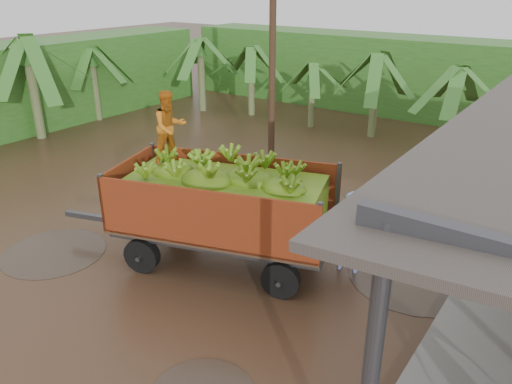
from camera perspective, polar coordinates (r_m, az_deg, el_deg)
ground at (r=12.06m, az=-4.37°, el=-7.31°), size 100.00×100.00×0.00m
hedge_north at (r=25.83m, az=15.46°, el=12.82°), size 22.00×3.00×3.60m
hedge_west at (r=24.30m, az=-24.82°, el=10.92°), size 3.00×18.00×3.60m
banana_trailer at (r=11.22m, az=-3.78°, el=-1.24°), size 6.82×3.71×3.89m
man_blue at (r=11.22m, az=10.66°, el=-4.50°), size 0.79×0.60×1.94m
utility_pole at (r=17.61m, az=1.91°, el=17.38°), size 1.20×0.24×8.53m
banana_plants at (r=19.52m, az=-4.53°, el=10.29°), size 24.29×19.99×4.09m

